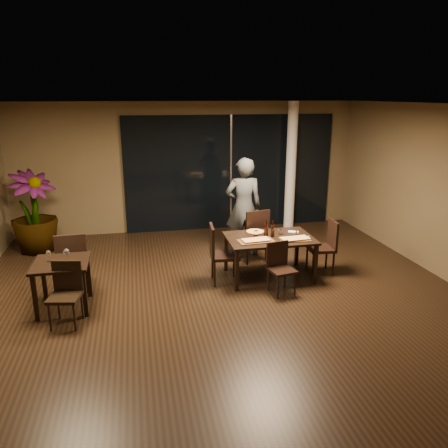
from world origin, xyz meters
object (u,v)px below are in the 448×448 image
Objects in this scene: diner at (244,207)px; potted_plant at (33,212)px; main_table at (269,241)px; bottle_c at (266,227)px; chair_side_far at (73,259)px; side_table at (62,270)px; chair_main_near at (280,265)px; chair_main_left at (219,251)px; bottle_a at (266,228)px; chair_side_near at (66,290)px; chair_main_far at (255,233)px; bottle_b at (273,229)px; chair_main_right at (326,244)px.

potted_plant is at bearing -8.99° from diner.
bottle_c is (-0.03, 0.12, 0.23)m from main_table.
diner is at bearing -162.46° from chair_side_far.
bottle_c reaches higher than side_table.
chair_main_near is 0.50× the size of potted_plant.
chair_main_near is 0.85m from bottle_c.
main_table is at bearing -82.80° from chair_main_left.
side_table is 2.56× the size of bottle_a.
potted_plant reaches higher than chair_side_near.
diner is 1.18× the size of potted_plant.
chair_main_near is at bearing 100.14° from diner.
chair_main_left is 1.53m from diner.
chair_main_far is 1.26× the size of chair_main_near.
side_table is 3.69m from diner.
bottle_a is at bearing -80.42° from chair_main_left.
side_table is 2.65× the size of bottle_c.
chair_side_far is 3.38m from bottle_b.
chair_side_near is at bearing -76.44° from side_table.
chair_main_near is 0.42× the size of diner.
chair_main_far is at bearing 20.98° from side_table.
chair_main_far is at bearing 81.02° from chair_main_near.
chair_side_far is at bearing 179.22° from main_table.
chair_side_near is (-4.35, -0.97, -0.05)m from chair_main_right.
chair_main_near is at bearing -90.55° from main_table.
diner is at bearing 97.59° from main_table.
chair_main_right is 4.38m from chair_side_far.
diner is 4.28m from potted_plant.
chair_main_near is (0.04, -1.39, -0.12)m from chair_main_far.
bottle_c is at bearing 178.31° from chair_side_far.
potted_plant is at bearing 153.28° from bottle_c.
chair_main_right reaches higher than chair_side_near.
chair_main_near is 2.68× the size of bottle_a.
chair_side_near is at bearing -162.82° from bottle_a.
bottle_b reaches higher than main_table.
diner is (3.24, 1.73, 0.37)m from side_table.
chair_side_far reaches higher than side_table.
chair_main_right is at bearing -6.22° from bottle_c.
bottle_a is (0.11, -1.19, -0.08)m from diner.
chair_main_left is at bearing -174.99° from bottle_a.
side_table is 0.55m from chair_side_far.
bottle_c is at bearing 81.22° from chair_main_near.
chair_main_left is (2.50, 0.46, -0.05)m from side_table.
diner is at bearing 100.18° from bottle_b.
diner reaches higher than chair_main_near.
chair_main_left is at bearing 32.73° from chair_main_far.
chair_main_near is 2.92× the size of bottle_b.
main_table is at bearing 82.34° from chair_main_far.
main_table is 4.88m from potted_plant.
chair_side_far reaches higher than main_table.
bottle_a reaches higher than chair_main_right.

